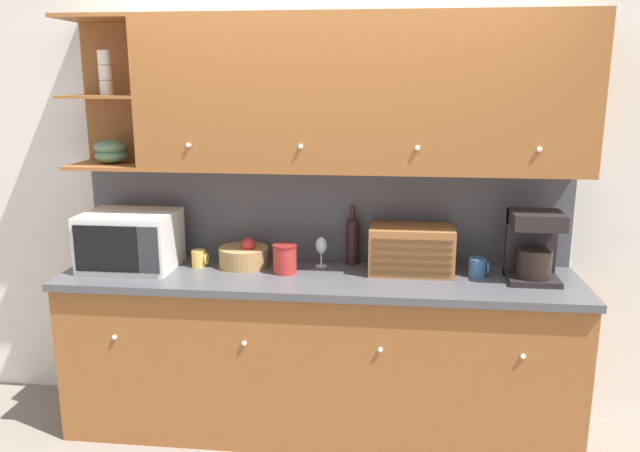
{
  "coord_description": "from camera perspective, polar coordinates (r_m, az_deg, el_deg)",
  "views": [
    {
      "loc": [
        0.37,
        -3.47,
        1.93
      ],
      "look_at": [
        0.0,
        -0.21,
        1.16
      ],
      "focal_mm": 35.0,
      "sensor_mm": 36.0,
      "label": 1
    }
  ],
  "objects": [
    {
      "name": "counter_unit",
      "position": [
        3.52,
        -0.17,
        -11.5
      ],
      "size": [
        2.77,
        0.62,
        0.91
      ],
      "color": "#935628",
      "rests_on": "ground_plane"
    },
    {
      "name": "wine_bottle",
      "position": [
        3.52,
        2.99,
        -1.12
      ],
      "size": [
        0.07,
        0.07,
        0.33
      ],
      "color": "black",
      "rests_on": "counter_unit"
    },
    {
      "name": "bread_box",
      "position": [
        3.39,
        8.32,
        -2.15
      ],
      "size": [
        0.45,
        0.26,
        0.25
      ],
      "color": "#996033",
      "rests_on": "counter_unit"
    },
    {
      "name": "upper_cabinets",
      "position": [
        3.3,
        3.05,
        11.92
      ],
      "size": [
        2.75,
        0.37,
        0.8
      ],
      "color": "#935628",
      "rests_on": "backsplash_panel"
    },
    {
      "name": "mug_blue_second",
      "position": [
        3.41,
        14.24,
        -3.69
      ],
      "size": [
        0.1,
        0.09,
        0.1
      ],
      "color": "#38669E",
      "rests_on": "counter_unit"
    },
    {
      "name": "storage_canister",
      "position": [
        3.36,
        -3.23,
        -3.01
      ],
      "size": [
        0.13,
        0.13,
        0.16
      ],
      "color": "#B22D28",
      "rests_on": "counter_unit"
    },
    {
      "name": "backsplash_panel",
      "position": [
        3.56,
        0.36,
        1.16
      ],
      "size": [
        2.75,
        0.01,
        0.55
      ],
      "color": "#4C4C51",
      "rests_on": "counter_unit"
    },
    {
      "name": "fruit_basket",
      "position": [
        3.51,
        -6.97,
        -2.74
      ],
      "size": [
        0.27,
        0.27,
        0.17
      ],
      "color": "#A87F4C",
      "rests_on": "counter_unit"
    },
    {
      "name": "ground_plane",
      "position": [
        3.99,
        0.35,
        -15.69
      ],
      "size": [
        24.0,
        24.0,
        0.0
      ],
      "primitive_type": "plane",
      "color": "slate"
    },
    {
      "name": "wall_back",
      "position": [
        3.57,
        0.43,
        3.11
      ],
      "size": [
        5.15,
        0.06,
        2.6
      ],
      "color": "silver",
      "rests_on": "ground_plane"
    },
    {
      "name": "mug",
      "position": [
        3.54,
        -10.98,
        -2.94
      ],
      "size": [
        0.09,
        0.08,
        0.1
      ],
      "color": "gold",
      "rests_on": "counter_unit"
    },
    {
      "name": "coffee_maker",
      "position": [
        3.39,
        18.95,
        -1.71
      ],
      "size": [
        0.26,
        0.23,
        0.37
      ],
      "color": "black",
      "rests_on": "counter_unit"
    },
    {
      "name": "wine_glass",
      "position": [
        3.47,
        0.16,
        -1.9
      ],
      "size": [
        0.07,
        0.07,
        0.17
      ],
      "color": "silver",
      "rests_on": "counter_unit"
    },
    {
      "name": "microwave",
      "position": [
        3.59,
        -16.95,
        -1.26
      ],
      "size": [
        0.49,
        0.39,
        0.31
      ],
      "color": "silver",
      "rests_on": "counter_unit"
    }
  ]
}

